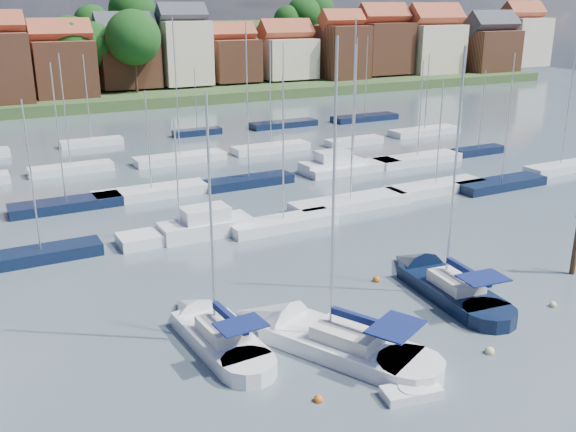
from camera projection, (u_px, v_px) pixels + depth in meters
ground at (185, 170)px, 68.02m from camera, size 260.00×260.00×0.00m
sailboat_left at (210, 331)px, 33.81m from camera, size 3.27×10.38×13.99m
sailboat_centre at (313, 336)px, 33.30m from camera, size 8.37×12.60×16.82m
sailboat_navy at (437, 282)px, 39.76m from camera, size 4.25×11.72×15.88m
tender at (411, 392)px, 28.67m from camera, size 2.83×1.70×0.57m
timber_piling at (574, 256)px, 41.50m from camera, size 0.40×0.40×6.53m
buoy_b at (318, 401)px, 28.41m from camera, size 0.42×0.42×0.42m
buoy_c at (388, 345)px, 33.07m from camera, size 0.42×0.42×0.42m
buoy_d at (490, 353)px, 32.32m from camera, size 0.49×0.49×0.49m
buoy_e at (376, 281)px, 40.73m from camera, size 0.46×0.46×0.46m
buoy_f at (553, 307)px, 37.31m from camera, size 0.43×0.43×0.43m
marina_field at (219, 174)px, 64.66m from camera, size 79.62×41.41×15.93m
far_shore_town at (57, 61)px, 145.24m from camera, size 212.46×90.00×22.27m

